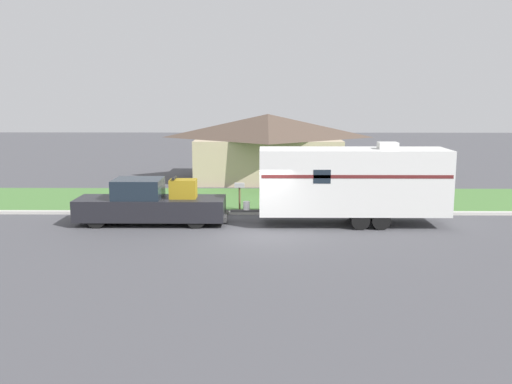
# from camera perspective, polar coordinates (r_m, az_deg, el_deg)

# --- Properties ---
(ground_plane) EXTENTS (120.00, 120.00, 0.00)m
(ground_plane) POSITION_cam_1_polar(r_m,az_deg,el_deg) (22.81, 0.44, -4.21)
(ground_plane) COLOR #47474C
(curb_strip) EXTENTS (80.00, 0.30, 0.14)m
(curb_strip) POSITION_cam_1_polar(r_m,az_deg,el_deg) (26.45, 0.47, -2.09)
(curb_strip) COLOR beige
(curb_strip) RESTS_ON ground_plane
(lawn_strip) EXTENTS (80.00, 7.00, 0.03)m
(lawn_strip) POSITION_cam_1_polar(r_m,az_deg,el_deg) (30.04, 0.49, -0.76)
(lawn_strip) COLOR #477538
(lawn_strip) RESTS_ON ground_plane
(house_across_street) EXTENTS (9.74, 7.55, 4.24)m
(house_across_street) POSITION_cam_1_polar(r_m,az_deg,el_deg) (37.17, 1.19, 4.66)
(house_across_street) COLOR tan
(house_across_street) RESTS_ON ground_plane
(pickup_truck) EXTENTS (6.43, 1.90, 2.06)m
(pickup_truck) POSITION_cam_1_polar(r_m,az_deg,el_deg) (24.77, -10.53, -1.18)
(pickup_truck) COLOR black
(pickup_truck) RESTS_ON ground_plane
(travel_trailer) EXTENTS (9.14, 2.23, 3.52)m
(travel_trailer) POSITION_cam_1_polar(r_m,az_deg,el_deg) (24.44, 9.67, 1.08)
(travel_trailer) COLOR black
(travel_trailer) RESTS_ON ground_plane
(mailbox) EXTENTS (0.48, 0.20, 1.31)m
(mailbox) POSITION_cam_1_polar(r_m,az_deg,el_deg) (27.31, -1.66, 0.28)
(mailbox) COLOR brown
(mailbox) RESTS_ON ground_plane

